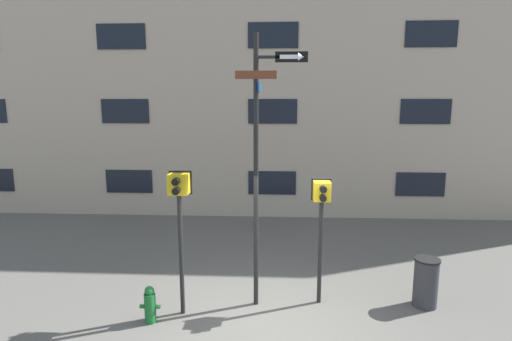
{
  "coord_description": "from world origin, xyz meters",
  "views": [
    {
      "loc": [
        0.13,
        -6.23,
        3.85
      ],
      "look_at": [
        -0.23,
        0.86,
        2.6
      ],
      "focal_mm": 28.0,
      "sensor_mm": 36.0,
      "label": 1
    }
  ],
  "objects_px": {
    "street_sign_pole": "(260,155)",
    "pedestrian_signal_right": "(321,208)",
    "fire_hydrant": "(150,305)",
    "pedestrian_signal_left": "(179,204)",
    "trash_bin": "(426,282)"
  },
  "relations": [
    {
      "from": "pedestrian_signal_left",
      "to": "pedestrian_signal_right",
      "type": "xyz_separation_m",
      "value": [
        2.53,
        0.53,
        -0.19
      ]
    },
    {
      "from": "street_sign_pole",
      "to": "pedestrian_signal_right",
      "type": "relative_size",
      "value": 2.07
    },
    {
      "from": "pedestrian_signal_left",
      "to": "trash_bin",
      "type": "bearing_deg",
      "value": 6.34
    },
    {
      "from": "trash_bin",
      "to": "pedestrian_signal_right",
      "type": "bearing_deg",
      "value": 179.13
    },
    {
      "from": "street_sign_pole",
      "to": "fire_hydrant",
      "type": "relative_size",
      "value": 7.44
    },
    {
      "from": "pedestrian_signal_left",
      "to": "fire_hydrant",
      "type": "xyz_separation_m",
      "value": [
        -0.5,
        -0.33,
        -1.75
      ]
    },
    {
      "from": "street_sign_pole",
      "to": "fire_hydrant",
      "type": "distance_m",
      "value": 3.27
    },
    {
      "from": "pedestrian_signal_right",
      "to": "trash_bin",
      "type": "relative_size",
      "value": 2.56
    },
    {
      "from": "trash_bin",
      "to": "fire_hydrant",
      "type": "bearing_deg",
      "value": -170.63
    },
    {
      "from": "pedestrian_signal_left",
      "to": "trash_bin",
      "type": "relative_size",
      "value": 2.79
    },
    {
      "from": "pedestrian_signal_left",
      "to": "pedestrian_signal_right",
      "type": "relative_size",
      "value": 1.09
    },
    {
      "from": "pedestrian_signal_left",
      "to": "street_sign_pole",
      "type": "bearing_deg",
      "value": 16.32
    },
    {
      "from": "fire_hydrant",
      "to": "pedestrian_signal_left",
      "type": "bearing_deg",
      "value": 33.22
    },
    {
      "from": "street_sign_pole",
      "to": "trash_bin",
      "type": "distance_m",
      "value": 3.96
    },
    {
      "from": "fire_hydrant",
      "to": "pedestrian_signal_right",
      "type": "bearing_deg",
      "value": 15.82
    }
  ]
}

